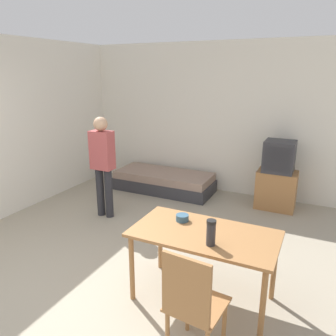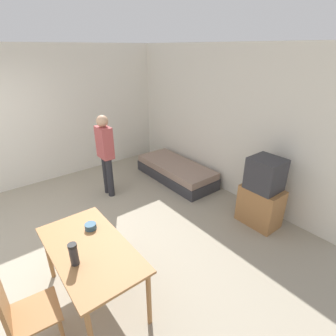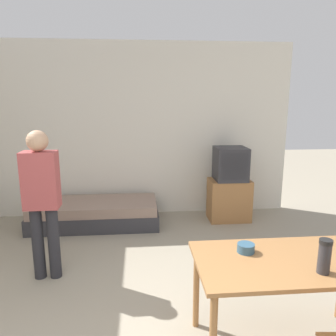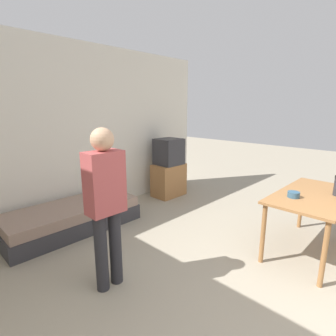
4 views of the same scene
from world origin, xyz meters
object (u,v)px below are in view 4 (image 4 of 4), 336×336
at_px(person_standing, 106,200).
at_px(mate_bowl, 294,195).
at_px(tv, 169,169).
at_px(dining_table, 314,201).
at_px(daybed, 72,217).

height_order(person_standing, mate_bowl, person_standing).
distance_m(tv, mate_bowl, 2.60).
relative_size(tv, person_standing, 0.73).
relative_size(tv, dining_table, 0.83).
bearing_deg(mate_bowl, daybed, 120.22).
bearing_deg(tv, person_standing, -147.97).
height_order(dining_table, mate_bowl, mate_bowl).
xyz_separation_m(dining_table, mate_bowl, (-0.29, 0.14, 0.12)).
distance_m(daybed, dining_table, 3.18).
bearing_deg(daybed, tv, 1.25).
bearing_deg(tv, dining_table, -96.46).
xyz_separation_m(dining_table, person_standing, (-2.05, 1.19, 0.25)).
height_order(daybed, tv, tv).
bearing_deg(person_standing, daybed, 77.46).
bearing_deg(daybed, person_standing, -102.54).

